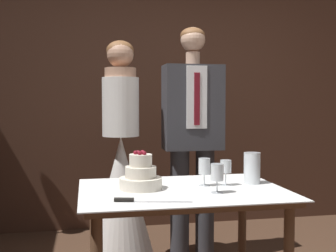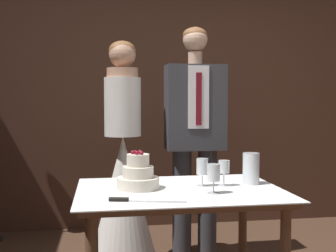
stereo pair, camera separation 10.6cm
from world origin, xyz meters
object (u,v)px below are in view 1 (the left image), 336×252
tiered_cake (141,176)px  cake_knife (138,200)px  cake_table (182,205)px  wine_glass_far (226,167)px  bride (121,183)px  hurricane_candle (252,169)px  groom (193,131)px  wine_glass_middle (217,174)px  wine_glass_near (204,167)px

tiered_cake → cake_knife: (-0.06, -0.31, -0.07)m
cake_table → wine_glass_far: size_ratio=7.64×
wine_glass_far → bride: size_ratio=0.09×
hurricane_candle → wine_glass_far: bearing=-170.9°
wine_glass_far → groom: size_ratio=0.08×
wine_glass_far → hurricane_candle: hurricane_candle is taller
wine_glass_far → bride: bearing=124.5°
wine_glass_middle → tiered_cake: bearing=154.8°
wine_glass_near → tiered_cake: bearing=-177.3°
wine_glass_near → wine_glass_far: 0.13m
tiered_cake → groom: size_ratio=0.13×
wine_glass_far → groom: 0.83m
cake_table → tiered_cake: 0.29m
bride → cake_knife: bearing=-90.5°
wine_glass_near → wine_glass_middle: 0.21m
cake_table → wine_glass_near: (0.15, 0.06, 0.21)m
bride → wine_glass_near: bearing=-61.7°
cake_knife → wine_glass_near: bearing=49.5°
tiered_cake → bride: (-0.05, 0.82, -0.20)m
wine_glass_near → wine_glass_far: (0.13, -0.01, -0.00)m
wine_glass_far → groom: groom is taller
cake_knife → wine_glass_far: size_ratio=2.52×
hurricane_candle → wine_glass_middle: bearing=-143.2°
tiered_cake → wine_glass_near: tiered_cake is taller
tiered_cake → bride: bride is taller
wine_glass_near → groom: size_ratio=0.09×
cake_table → groom: 0.98m
cake_table → wine_glass_near: bearing=22.8°
wine_glass_far → wine_glass_near: bearing=174.1°
wine_glass_near → hurricane_candle: (0.31, 0.02, -0.02)m
hurricane_candle → bride: bride is taller
cake_table → tiered_cake: (-0.24, 0.04, 0.17)m
wine_glass_near → wine_glass_far: size_ratio=1.08×
cake_knife → wine_glass_near: size_ratio=2.33×
wine_glass_far → wine_glass_middle: bearing=-121.1°
cake_table → hurricane_candle: (0.46, 0.08, 0.19)m
wine_glass_far → groom: (0.00, 0.82, 0.16)m
wine_glass_middle → groom: 1.03m
wine_glass_middle → hurricane_candle: hurricane_candle is taller
tiered_cake → wine_glass_far: bearing=0.5°
wine_glass_near → wine_glass_middle: size_ratio=1.03×
tiered_cake → hurricane_candle: bearing=2.8°
tiered_cake → wine_glass_near: 0.39m
wine_glass_middle → wine_glass_far: (0.12, 0.19, 0.00)m
cake_table → cake_knife: cake_knife is taller
hurricane_candle → bride: bearing=133.3°
cake_knife → hurricane_candle: hurricane_candle is taller
tiered_cake → wine_glass_middle: 0.44m
wine_glass_near → hurricane_candle: hurricane_candle is taller
wine_glass_middle → groom: bearing=83.2°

